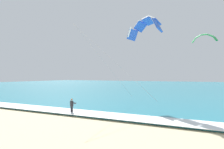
{
  "coord_description": "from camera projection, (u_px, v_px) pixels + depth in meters",
  "views": [
    {
      "loc": [
        11.32,
        -1.32,
        4.12
      ],
      "look_at": [
        1.57,
        18.75,
        4.25
      ],
      "focal_mm": 31.15,
      "sensor_mm": 36.0,
      "label": 1
    }
  ],
  "objects": [
    {
      "name": "kitesurfer",
      "position": [
        72.0,
        105.0,
        20.66
      ],
      "size": [
        0.62,
        0.61,
        1.69
      ],
      "color": "#232328",
      "rests_on": "ground"
    },
    {
      "name": "surfboard",
      "position": [
        72.0,
        114.0,
        20.64
      ],
      "size": [
        0.81,
        1.47,
        0.09
      ],
      "color": "white",
      "rests_on": "ground"
    },
    {
      "name": "surf_foam",
      "position": [
        86.0,
        113.0,
        20.28
      ],
      "size": [
        200.0,
        2.82,
        0.04
      ],
      "primitive_type": "cube",
      "color": "white",
      "rests_on": "sea"
    },
    {
      "name": "kite_distant",
      "position": [
        204.0,
        37.0,
        48.63
      ],
      "size": [
        6.15,
        1.89,
        2.22
      ],
      "color": "green"
    },
    {
      "name": "sea",
      "position": [
        173.0,
        86.0,
        73.35
      ],
      "size": [
        200.0,
        120.0,
        0.2
      ],
      "primitive_type": "cube",
      "color": "teal",
      "rests_on": "ground"
    },
    {
      "name": "kite_primary",
      "position": [
        145.0,
        26.0,
        24.49
      ],
      "size": [
        8.66,
        8.98,
        10.3
      ],
      "color": "blue"
    }
  ]
}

